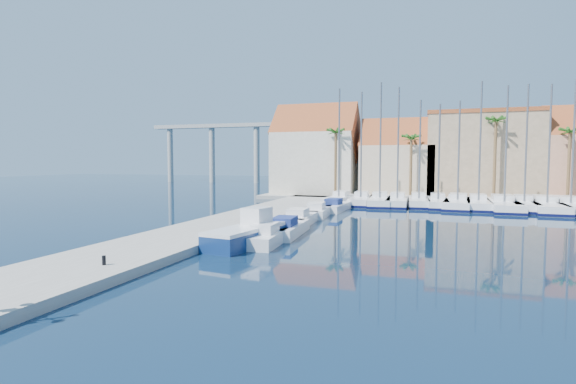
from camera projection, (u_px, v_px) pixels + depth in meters
name	position (u px, v px, depth m)	size (l,w,h in m)	color
ground	(268.00, 281.00, 20.27)	(260.00, 260.00, 0.00)	black
quay_west	(223.00, 225.00, 35.85)	(6.00, 77.00, 0.50)	gray
shore_north	(457.00, 198.00, 62.62)	(54.00, 16.00, 0.50)	gray
bollard	(104.00, 260.00, 21.19)	(0.18, 0.18, 0.45)	black
fishing_boat	(247.00, 233.00, 28.78)	(3.29, 6.96, 2.34)	navy
motorboat_west_0	(268.00, 236.00, 29.32)	(2.27, 6.03, 1.40)	white
motorboat_west_1	(286.00, 228.00, 32.74)	(2.55, 6.71, 1.40)	white
motorboat_west_2	(299.00, 218.00, 38.36)	(2.51, 6.82, 1.40)	white
motorboat_west_3	(317.00, 211.00, 43.75)	(2.63, 6.66, 1.40)	white
motorboat_west_4	(335.00, 206.00, 48.36)	(2.33, 6.62, 1.40)	white
sailboat_0	(340.00, 199.00, 56.11)	(2.97, 8.80, 14.21)	white
sailboat_1	(361.00, 200.00, 55.08)	(2.60, 8.70, 13.65)	white
sailboat_2	(380.00, 200.00, 54.34)	(3.35, 9.89, 14.64)	white
sailboat_3	(397.00, 201.00, 53.57)	(2.64, 9.03, 13.98)	white
sailboat_4	(419.00, 201.00, 53.22)	(2.88, 8.83, 12.45)	white
sailboat_5	(438.00, 202.00, 52.08)	(2.52, 8.53, 11.84)	white
sailboat_6	(458.00, 203.00, 51.59)	(3.71, 10.84, 12.14)	white
sailboat_7	(478.00, 203.00, 50.60)	(2.79, 9.60, 14.12)	white
sailboat_8	(503.00, 205.00, 49.45)	(3.13, 11.49, 13.48)	white
sailboat_9	(524.00, 205.00, 49.31)	(3.03, 9.69, 13.60)	white
sailboat_10	(546.00, 206.00, 48.30)	(3.70, 11.81, 13.42)	white
sailboat_11	(569.00, 206.00, 47.60)	(3.10, 10.99, 13.77)	white
building_0	(317.00, 153.00, 67.47)	(12.30, 9.00, 13.50)	beige
building_1	(398.00, 162.00, 63.81)	(10.30, 8.00, 11.00)	#C9AF8D
building_2	(481.00, 154.00, 61.26)	(14.20, 10.20, 11.50)	#9A7F5E
palm_0	(336.00, 134.00, 61.30)	(2.60, 2.60, 10.15)	brown
palm_1	(411.00, 140.00, 58.25)	(2.60, 2.60, 9.15)	brown
palm_2	(496.00, 123.00, 55.00)	(2.60, 2.60, 11.15)	brown
palm_3	(570.00, 133.00, 52.60)	(2.60, 2.60, 9.65)	brown
viaduct	(237.00, 141.00, 109.44)	(48.00, 2.20, 14.45)	#9E9E99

